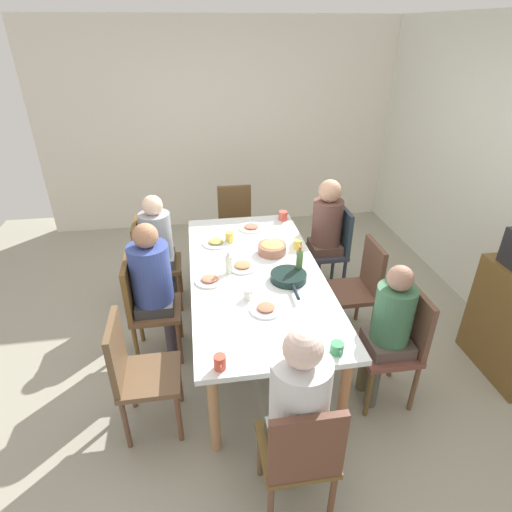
# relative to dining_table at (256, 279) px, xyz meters

# --- Properties ---
(ground_plane) EXTENTS (6.34, 6.34, 0.00)m
(ground_plane) POSITION_rel_dining_table_xyz_m (0.00, 0.00, -0.66)
(ground_plane) COLOR #9D9A86
(wall_left) EXTENTS (0.12, 4.67, 2.60)m
(wall_left) POSITION_rel_dining_table_xyz_m (-2.70, 0.00, 0.64)
(wall_left) COLOR white
(wall_left) RESTS_ON ground_plane
(dining_table) EXTENTS (2.22, 1.05, 0.72)m
(dining_table) POSITION_rel_dining_table_xyz_m (0.00, 0.00, 0.00)
(dining_table) COLOR white
(dining_table) RESTS_ON ground_plane
(chair_0) EXTENTS (0.40, 0.40, 0.90)m
(chair_0) POSITION_rel_dining_table_xyz_m (-0.74, -0.91, -0.15)
(chair_0) COLOR brown
(chair_0) RESTS_ON ground_plane
(person_0) EXTENTS (0.30, 0.30, 1.15)m
(person_0) POSITION_rel_dining_table_xyz_m (-0.74, -0.81, 0.03)
(person_0) COLOR #443939
(person_0) RESTS_ON ground_plane
(chair_1) EXTENTS (0.40, 0.40, 0.90)m
(chair_1) POSITION_rel_dining_table_xyz_m (0.00, 0.91, -0.15)
(chair_1) COLOR brown
(chair_1) RESTS_ON ground_plane
(chair_2) EXTENTS (0.40, 0.40, 0.90)m
(chair_2) POSITION_rel_dining_table_xyz_m (0.00, -0.91, -0.15)
(chair_2) COLOR brown
(chair_2) RESTS_ON ground_plane
(person_2) EXTENTS (0.32, 0.32, 1.21)m
(person_2) POSITION_rel_dining_table_xyz_m (0.00, -0.82, 0.07)
(person_2) COLOR #393B3F
(person_2) RESTS_ON ground_plane
(chair_3) EXTENTS (0.40, 0.40, 0.90)m
(chair_3) POSITION_rel_dining_table_xyz_m (0.74, -0.91, -0.15)
(chair_3) COLOR brown
(chair_3) RESTS_ON ground_plane
(chair_4) EXTENTS (0.40, 0.40, 0.90)m
(chair_4) POSITION_rel_dining_table_xyz_m (-1.49, 0.00, -0.15)
(chair_4) COLOR brown
(chair_4) RESTS_ON ground_plane
(chair_5) EXTENTS (0.40, 0.40, 0.90)m
(chair_5) POSITION_rel_dining_table_xyz_m (0.74, 0.91, -0.15)
(chair_5) COLOR brown
(chair_5) RESTS_ON ground_plane
(person_5) EXTENTS (0.30, 0.30, 1.13)m
(person_5) POSITION_rel_dining_table_xyz_m (0.74, 0.81, 0.01)
(person_5) COLOR #525046
(person_5) RESTS_ON ground_plane
(chair_6) EXTENTS (0.40, 0.40, 0.90)m
(chair_6) POSITION_rel_dining_table_xyz_m (1.49, 0.00, -0.15)
(chair_6) COLOR brown
(chair_6) RESTS_ON ground_plane
(person_6) EXTENTS (0.31, 0.31, 1.25)m
(person_6) POSITION_rel_dining_table_xyz_m (1.40, 0.00, 0.09)
(person_6) COLOR #493B3D
(person_6) RESTS_ON ground_plane
(chair_7) EXTENTS (0.40, 0.40, 0.90)m
(chair_7) POSITION_rel_dining_table_xyz_m (-0.74, 0.91, -0.15)
(chair_7) COLOR #363848
(chair_7) RESTS_ON ground_plane
(person_7) EXTENTS (0.30, 0.30, 1.21)m
(person_7) POSITION_rel_dining_table_xyz_m (-0.74, 0.82, 0.07)
(person_7) COLOR brown
(person_7) RESTS_ON ground_plane
(plate_0) EXTENTS (0.23, 0.23, 0.04)m
(plate_0) POSITION_rel_dining_table_xyz_m (0.52, -0.01, 0.08)
(plate_0) COLOR white
(plate_0) RESTS_ON dining_table
(plate_1) EXTENTS (0.23, 0.23, 0.04)m
(plate_1) POSITION_rel_dining_table_xyz_m (0.08, -0.38, 0.08)
(plate_1) COLOR silver
(plate_1) RESTS_ON dining_table
(plate_2) EXTENTS (0.25, 0.25, 0.04)m
(plate_2) POSITION_rel_dining_table_xyz_m (-0.82, 0.08, 0.08)
(plate_2) COLOR white
(plate_2) RESTS_ON dining_table
(plate_3) EXTENTS (0.25, 0.25, 0.04)m
(plate_3) POSITION_rel_dining_table_xyz_m (-0.09, -0.10, 0.08)
(plate_3) COLOR silver
(plate_3) RESTS_ON dining_table
(plate_4) EXTENTS (0.25, 0.25, 0.04)m
(plate_4) POSITION_rel_dining_table_xyz_m (-0.55, -0.28, 0.08)
(plate_4) COLOR silver
(plate_4) RESTS_ON dining_table
(bowl_0) EXTENTS (0.25, 0.25, 0.10)m
(bowl_0) POSITION_rel_dining_table_xyz_m (-0.30, 0.19, 0.12)
(bowl_0) COLOR #9D6450
(bowl_0) RESTS_ON dining_table
(serving_pan) EXTENTS (0.46, 0.28, 0.06)m
(serving_pan) POSITION_rel_dining_table_xyz_m (0.16, 0.23, 0.10)
(serving_pan) COLOR black
(serving_pan) RESTS_ON dining_table
(cup_0) EXTENTS (0.13, 0.09, 0.09)m
(cup_0) POSITION_rel_dining_table_xyz_m (-0.98, 0.43, 0.11)
(cup_0) COLOR #CF5342
(cup_0) RESTS_ON dining_table
(cup_1) EXTENTS (0.11, 0.07, 0.09)m
(cup_1) POSITION_rel_dining_table_xyz_m (1.03, -0.37, 0.11)
(cup_1) COLOR #D34F3B
(cup_1) RESTS_ON dining_table
(cup_2) EXTENTS (0.11, 0.07, 0.10)m
(cup_2) POSITION_rel_dining_table_xyz_m (-0.57, -0.16, 0.11)
(cup_2) COLOR #E7C84E
(cup_2) RESTS_ON dining_table
(cup_3) EXTENTS (0.12, 0.08, 0.07)m
(cup_3) POSITION_rel_dining_table_xyz_m (1.01, 0.34, 0.10)
(cup_3) COLOR #41955E
(cup_3) RESTS_ON dining_table
(cup_4) EXTENTS (0.11, 0.07, 0.08)m
(cup_4) POSITION_rel_dining_table_xyz_m (0.36, -0.11, 0.10)
(cup_4) COLOR white
(cup_4) RESTS_ON dining_table
(cup_5) EXTENTS (0.11, 0.07, 0.08)m
(cup_5) POSITION_rel_dining_table_xyz_m (-0.34, 0.43, 0.11)
(cup_5) COLOR #E6D153
(cup_5) RESTS_ON dining_table
(bottle_0) EXTENTS (0.05, 0.05, 0.24)m
(bottle_0) POSITION_rel_dining_table_xyz_m (0.08, 0.34, 0.18)
(bottle_0) COLOR #53783F
(bottle_0) RESTS_ON dining_table
(bottle_1) EXTENTS (0.06, 0.06, 0.19)m
(bottle_1) POSITION_rel_dining_table_xyz_m (-0.02, -0.22, 0.16)
(bottle_1) COLOR silver
(bottle_1) RESTS_ON dining_table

